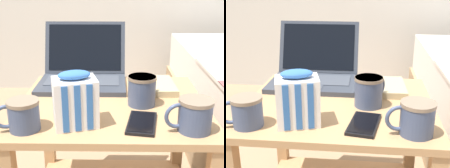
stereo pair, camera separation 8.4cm
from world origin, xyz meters
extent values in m
cube|color=tan|center=(0.00, 0.00, 0.53)|extent=(0.63, 0.56, 0.02)
cube|color=tan|center=(-0.29, 0.25, 0.26)|extent=(0.04, 0.04, 0.52)
cube|color=tan|center=(0.29, 0.25, 0.26)|extent=(0.04, 0.04, 0.52)
cube|color=#333842|center=(-0.12, 0.15, 0.55)|extent=(0.33, 0.22, 0.02)
cube|color=#424751|center=(-0.12, 0.17, 0.56)|extent=(0.28, 0.12, 0.00)
cube|color=#424751|center=(-0.12, 0.09, 0.56)|extent=(0.09, 0.05, 0.00)
cube|color=#333842|center=(-0.12, 0.30, 0.66)|extent=(0.33, 0.09, 0.21)
cube|color=black|center=(-0.12, 0.30, 0.66)|extent=(0.30, 0.07, 0.18)
cube|color=red|center=(-0.22, 0.32, 0.68)|extent=(0.03, 0.01, 0.02)
cube|color=orange|center=(-0.19, 0.30, 0.62)|extent=(0.02, 0.01, 0.04)
cube|color=blue|center=(-0.19, 0.30, 0.64)|extent=(0.04, 0.01, 0.03)
cube|color=orange|center=(-0.10, 0.31, 0.66)|extent=(0.04, 0.02, 0.04)
cylinder|color=#3F4C6B|center=(-0.24, -0.20, 0.58)|extent=(0.09, 0.09, 0.09)
cylinder|color=#7F6B56|center=(-0.24, -0.20, 0.62)|extent=(0.09, 0.09, 0.01)
cylinder|color=black|center=(-0.24, -0.20, 0.61)|extent=(0.08, 0.08, 0.01)
torus|color=#3F4C6B|center=(-0.29, -0.22, 0.58)|extent=(0.07, 0.03, 0.07)
cylinder|color=#3F4C6B|center=(0.23, -0.20, 0.59)|extent=(0.09, 0.09, 0.09)
cylinder|color=#7F6B56|center=(0.23, -0.20, 0.63)|extent=(0.09, 0.09, 0.01)
cylinder|color=black|center=(0.23, -0.20, 0.62)|extent=(0.08, 0.08, 0.01)
torus|color=#3F4C6B|center=(0.18, -0.21, 0.59)|extent=(0.07, 0.02, 0.07)
cylinder|color=#3F4C6B|center=(0.10, -0.02, 0.59)|extent=(0.09, 0.09, 0.10)
cylinder|color=#7F6B56|center=(0.10, -0.02, 0.63)|extent=(0.09, 0.09, 0.01)
cylinder|color=black|center=(0.10, -0.02, 0.62)|extent=(0.08, 0.08, 0.01)
torus|color=#3F4C6B|center=(0.13, 0.02, 0.59)|extent=(0.06, 0.07, 0.08)
cube|color=white|center=(-0.10, -0.17, 0.61)|extent=(0.14, 0.12, 0.14)
cube|color=#3366B2|center=(-0.12, -0.22, 0.61)|extent=(0.02, 0.01, 0.13)
cube|color=#3366B2|center=(-0.09, -0.21, 0.61)|extent=(0.02, 0.01, 0.13)
cube|color=#3366B2|center=(-0.06, -0.21, 0.61)|extent=(0.02, 0.01, 0.13)
ellipsoid|color=#3366B2|center=(-0.10, -0.17, 0.69)|extent=(0.10, 0.08, 0.02)
cube|color=black|center=(0.09, -0.17, 0.54)|extent=(0.10, 0.16, 0.01)
cube|color=black|center=(0.09, -0.17, 0.55)|extent=(0.09, 0.14, 0.00)
cube|color=tan|center=(0.17, 0.13, 0.55)|extent=(0.14, 0.19, 0.02)
cube|color=white|center=(0.17, 0.13, 0.55)|extent=(0.13, 0.19, 0.02)
camera|label=1|loc=(0.02, -0.98, 0.95)|focal=50.00mm
camera|label=2|loc=(0.10, -0.97, 0.95)|focal=50.00mm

